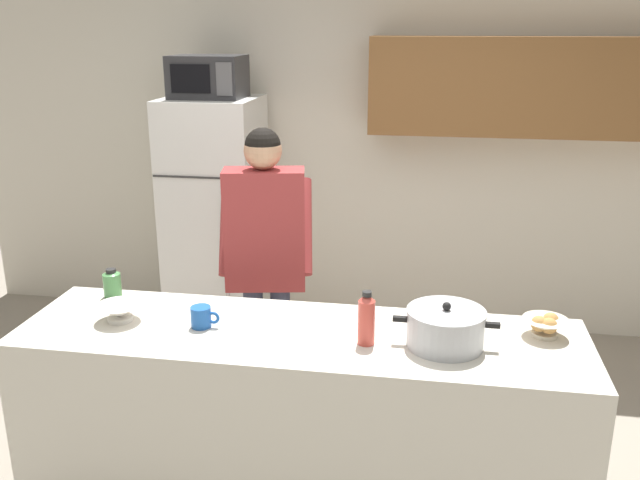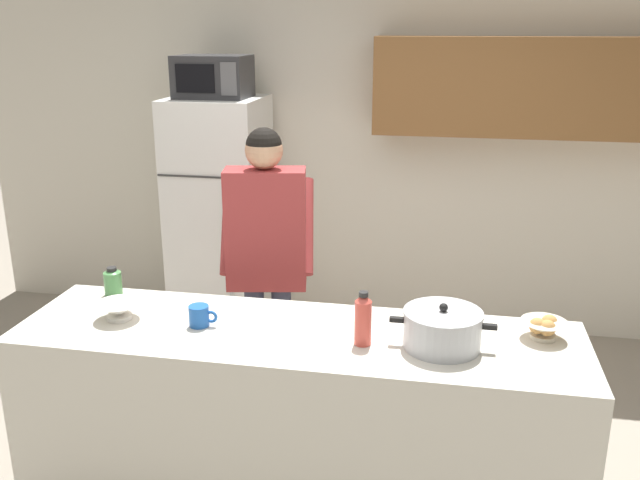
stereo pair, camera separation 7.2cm
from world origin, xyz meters
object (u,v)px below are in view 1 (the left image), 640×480
(cooking_pot, at_px, (445,328))
(empty_bowl, at_px, (120,311))
(microwave, at_px, (208,77))
(coffee_mug, at_px, (202,317))
(bottle_mid_counter, at_px, (366,319))
(refrigerator, at_px, (216,220))
(person_near_pot, at_px, (265,244))
(bread_bowl, at_px, (545,326))
(bottle_near_edge, at_px, (112,283))

(cooking_pot, height_order, empty_bowl, cooking_pot)
(empty_bowl, bearing_deg, microwave, 94.63)
(coffee_mug, height_order, bottle_mid_counter, bottle_mid_counter)
(refrigerator, relative_size, person_near_pot, 1.02)
(bottle_mid_counter, bearing_deg, refrigerator, 123.64)
(empty_bowl, relative_size, bottle_mid_counter, 0.88)
(refrigerator, distance_m, bread_bowl, 2.66)
(cooking_pot, height_order, coffee_mug, cooking_pot)
(bread_bowl, bearing_deg, bottle_near_edge, 176.66)
(refrigerator, distance_m, bottle_near_edge, 1.61)
(person_near_pot, bearing_deg, bread_bowl, -24.21)
(microwave, bearing_deg, cooking_pot, -49.26)
(bottle_near_edge, bearing_deg, empty_bowl, -58.65)
(cooking_pot, xyz_separation_m, empty_bowl, (-1.45, 0.01, -0.03))
(refrigerator, height_order, bottle_near_edge, refrigerator)
(bottle_near_edge, bearing_deg, bread_bowl, -3.34)
(refrigerator, bearing_deg, microwave, -89.93)
(cooking_pot, bearing_deg, refrigerator, 130.41)
(person_near_pot, bearing_deg, empty_bowl, -122.40)
(microwave, bearing_deg, bottle_near_edge, -90.46)
(bread_bowl, xyz_separation_m, empty_bowl, (-1.88, -0.15, -0.01))
(coffee_mug, relative_size, bottle_mid_counter, 0.56)
(coffee_mug, bearing_deg, refrigerator, 106.04)
(cooking_pot, distance_m, empty_bowl, 1.45)
(refrigerator, bearing_deg, person_near_pot, -59.77)
(person_near_pot, relative_size, empty_bowl, 8.19)
(bottle_near_edge, distance_m, bottle_mid_counter, 1.32)
(person_near_pot, xyz_separation_m, coffee_mug, (-0.10, -0.77, -0.10))
(cooking_pot, relative_size, empty_bowl, 2.12)
(person_near_pot, bearing_deg, coffee_mug, -97.52)
(bread_bowl, bearing_deg, empty_bowl, -175.51)
(bread_bowl, height_order, bottle_near_edge, bottle_near_edge)
(microwave, distance_m, coffee_mug, 2.12)
(coffee_mug, xyz_separation_m, bottle_near_edge, (-0.55, 0.27, 0.02))
(refrigerator, distance_m, microwave, 1.00)
(bread_bowl, distance_m, empty_bowl, 1.88)
(bread_bowl, xyz_separation_m, bottle_mid_counter, (-0.75, -0.19, 0.06))
(person_near_pot, bearing_deg, microwave, 120.73)
(person_near_pot, height_order, bottle_near_edge, person_near_pot)
(bottle_mid_counter, bearing_deg, person_near_pot, 127.82)
(bottle_near_edge, bearing_deg, refrigerator, 89.54)
(refrigerator, height_order, bread_bowl, refrigerator)
(person_near_pot, distance_m, bread_bowl, 1.52)
(coffee_mug, bearing_deg, bottle_mid_counter, -3.56)
(bottle_mid_counter, bearing_deg, microwave, 123.94)
(coffee_mug, distance_m, empty_bowl, 0.39)
(cooking_pot, bearing_deg, bread_bowl, 20.56)
(cooking_pot, xyz_separation_m, bottle_near_edge, (-1.61, 0.28, -0.01))
(microwave, distance_m, person_near_pot, 1.49)
(microwave, xyz_separation_m, bottle_mid_counter, (1.27, -1.89, -0.83))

